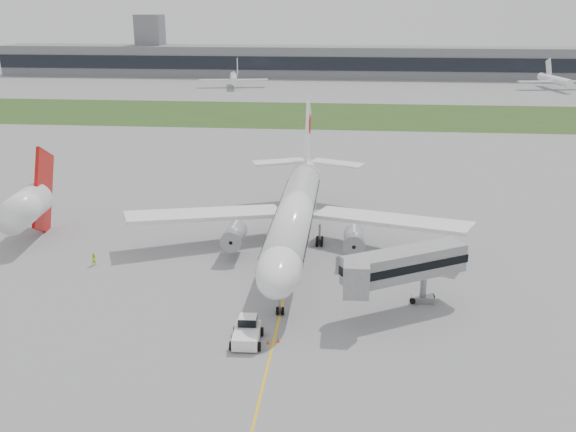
# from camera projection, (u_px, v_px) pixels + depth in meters

# --- Properties ---
(ground) EXTENTS (600.00, 600.00, 0.00)m
(ground) POSITION_uv_depth(u_px,v_px,m) (293.00, 263.00, 84.93)
(ground) COLOR gray
(ground) RESTS_ON ground
(apron_markings) EXTENTS (70.00, 70.00, 0.04)m
(apron_markings) POSITION_uv_depth(u_px,v_px,m) (289.00, 278.00, 80.20)
(apron_markings) COLOR yellow
(apron_markings) RESTS_ON ground
(grass_strip) EXTENTS (600.00, 50.00, 0.02)m
(grass_strip) POSITION_uv_depth(u_px,v_px,m) (328.00, 115.00, 198.30)
(grass_strip) COLOR #2F461A
(grass_strip) RESTS_ON ground
(terminal_building) EXTENTS (320.00, 22.30, 14.00)m
(terminal_building) POSITION_uv_depth(u_px,v_px,m) (338.00, 62.00, 299.91)
(terminal_building) COLOR gray
(terminal_building) RESTS_ON ground
(control_tower) EXTENTS (12.00, 12.00, 56.00)m
(control_tower) POSITION_uv_depth(u_px,v_px,m) (153.00, 75.00, 312.56)
(control_tower) COLOR gray
(control_tower) RESTS_ON ground
(airliner) EXTENTS (48.13, 53.95, 17.88)m
(airliner) POSITION_uv_depth(u_px,v_px,m) (296.00, 211.00, 87.75)
(airliner) COLOR white
(airliner) RESTS_ON ground
(pushback_tug) EXTENTS (3.27, 4.67, 2.33)m
(pushback_tug) POSITION_uv_depth(u_px,v_px,m) (247.00, 331.00, 64.89)
(pushback_tug) COLOR white
(pushback_tug) RESTS_ON ground
(jet_bridge) EXTENTS (14.45, 11.32, 7.22)m
(jet_bridge) POSITION_uv_depth(u_px,v_px,m) (398.00, 267.00, 69.95)
(jet_bridge) COLOR #99999B
(jet_bridge) RESTS_ON ground
(safety_cone_left) EXTENTS (0.38, 0.38, 0.52)m
(safety_cone_left) POSITION_uv_depth(u_px,v_px,m) (268.00, 342.00, 64.57)
(safety_cone_left) COLOR #EC4D0C
(safety_cone_left) RESTS_ON ground
(safety_cone_right) EXTENTS (0.36, 0.36, 0.50)m
(safety_cone_right) POSITION_uv_depth(u_px,v_px,m) (278.00, 340.00, 64.91)
(safety_cone_right) COLOR #EC4D0C
(safety_cone_right) RESTS_ON ground
(ground_crew_near) EXTENTS (0.78, 0.64, 1.83)m
(ground_crew_near) POSITION_uv_depth(u_px,v_px,m) (254.00, 327.00, 66.03)
(ground_crew_near) COLOR gold
(ground_crew_near) RESTS_ON ground
(ground_crew_far) EXTENTS (1.04, 1.05, 1.71)m
(ground_crew_far) POSITION_uv_depth(u_px,v_px,m) (95.00, 259.00, 83.86)
(ground_crew_far) COLOR #ECFF2A
(ground_crew_far) RESTS_ON ground
(neighbor_aircraft) EXTENTS (5.65, 16.68, 13.54)m
(neighbor_aircraft) POSITION_uv_depth(u_px,v_px,m) (27.00, 205.00, 91.19)
(neighbor_aircraft) COLOR #B90F0A
(neighbor_aircraft) RESTS_ON ground
(distant_aircraft_left) EXTENTS (32.09, 29.46, 10.71)m
(distant_aircraft_left) POSITION_uv_depth(u_px,v_px,m) (234.00, 87.00, 264.30)
(distant_aircraft_left) COLOR white
(distant_aircraft_left) RESTS_ON ground
(distant_aircraft_right) EXTENTS (32.97, 30.13, 11.17)m
(distant_aircraft_right) POSITION_uv_depth(u_px,v_px,m) (553.00, 90.00, 257.44)
(distant_aircraft_right) COLOR white
(distant_aircraft_right) RESTS_ON ground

